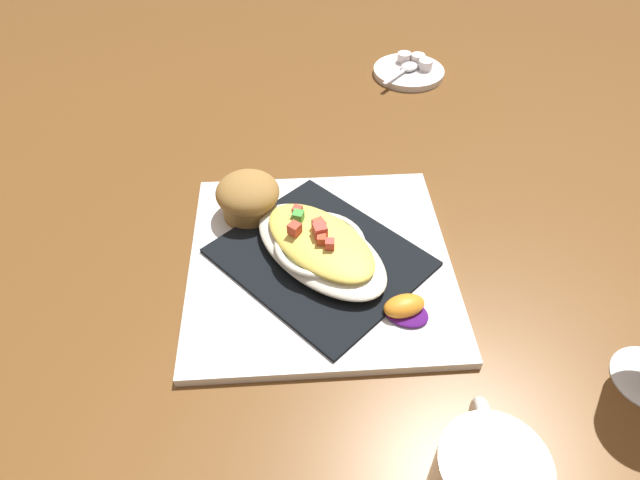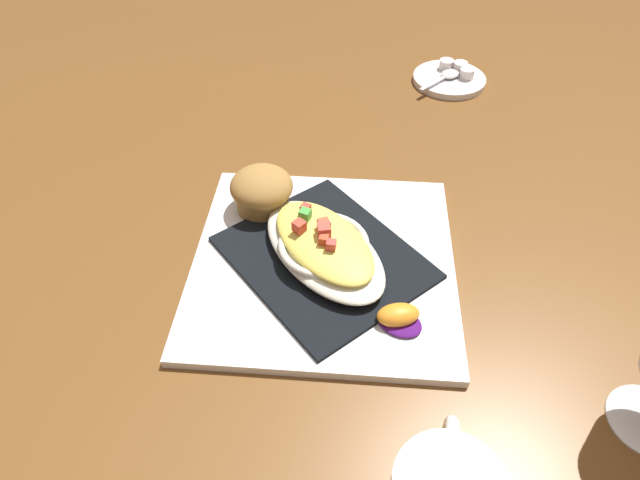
% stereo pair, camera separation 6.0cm
% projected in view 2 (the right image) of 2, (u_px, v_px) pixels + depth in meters
% --- Properties ---
extents(ground_plane, '(2.60, 2.60, 0.00)m').
position_uv_depth(ground_plane, '(320.00, 265.00, 0.63)').
color(ground_plane, brown).
extents(square_plate, '(0.31, 0.31, 0.01)m').
position_uv_depth(square_plate, '(320.00, 262.00, 0.63)').
color(square_plate, white).
rests_on(square_plate, ground_plane).
extents(folded_napkin, '(0.28, 0.27, 0.00)m').
position_uv_depth(folded_napkin, '(320.00, 257.00, 0.62)').
color(folded_napkin, black).
rests_on(folded_napkin, square_plate).
extents(gratin_dish, '(0.21, 0.19, 0.05)m').
position_uv_depth(gratin_dish, '(320.00, 245.00, 0.61)').
color(gratin_dish, silver).
rests_on(gratin_dish, folded_napkin).
extents(muffin, '(0.08, 0.08, 0.05)m').
position_uv_depth(muffin, '(258.00, 190.00, 0.66)').
color(muffin, olive).
rests_on(muffin, square_plate).
extents(orange_garnish, '(0.06, 0.06, 0.02)m').
position_uv_depth(orange_garnish, '(394.00, 317.00, 0.55)').
color(orange_garnish, '#461265').
rests_on(orange_garnish, square_plate).
extents(creamer_saucer, '(0.12, 0.12, 0.01)m').
position_uv_depth(creamer_saucer, '(447.00, 79.00, 0.92)').
color(creamer_saucer, white).
rests_on(creamer_saucer, ground_plane).
extents(spoon, '(0.08, 0.08, 0.01)m').
position_uv_depth(spoon, '(446.00, 75.00, 0.91)').
color(spoon, silver).
rests_on(spoon, creamer_saucer).
extents(creamer_cup_0, '(0.02, 0.02, 0.02)m').
position_uv_depth(creamer_cup_0, '(464.00, 73.00, 0.91)').
color(creamer_cup_0, silver).
rests_on(creamer_cup_0, creamer_saucer).
extents(creamer_cup_1, '(0.02, 0.02, 0.02)m').
position_uv_depth(creamer_cup_1, '(458.00, 67.00, 0.93)').
color(creamer_cup_1, white).
rests_on(creamer_cup_1, creamer_saucer).
extents(creamer_cup_2, '(0.02, 0.02, 0.02)m').
position_uv_depth(creamer_cup_2, '(444.00, 64.00, 0.93)').
color(creamer_cup_2, silver).
rests_on(creamer_cup_2, creamer_saucer).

